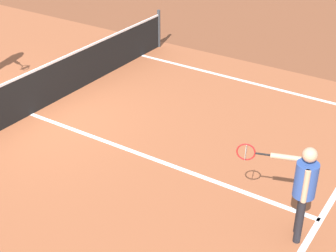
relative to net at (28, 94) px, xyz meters
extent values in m
plane|color=brown|center=(0.00, 0.00, -0.49)|extent=(60.00, 60.00, 0.00)
cube|color=#9E5433|center=(0.00, 0.00, -0.49)|extent=(10.62, 24.40, 0.00)
cube|color=white|center=(0.00, -6.40, -0.49)|extent=(8.22, 0.10, 0.01)
cube|color=white|center=(0.00, -3.20, -0.49)|extent=(0.10, 6.40, 0.01)
cylinder|color=#33383D|center=(4.95, 0.00, 0.04)|extent=(0.09, 0.09, 1.07)
cube|color=black|center=(0.00, 0.00, -0.04)|extent=(9.89, 0.02, 0.91)
cube|color=white|center=(0.00, 0.00, 0.44)|extent=(9.89, 0.03, 0.05)
cylinder|color=black|center=(-0.66, -6.26, -0.11)|extent=(0.11, 0.11, 0.77)
cylinder|color=black|center=(-0.45, -6.19, -0.11)|extent=(0.11, 0.11, 0.77)
cylinder|color=#2D4C99|center=(-0.55, -6.22, 0.55)|extent=(0.32, 0.32, 0.54)
sphere|color=tan|center=(-0.55, -6.22, 0.96)|extent=(0.21, 0.21, 0.21)
cylinder|color=tan|center=(-0.72, -6.28, 0.55)|extent=(0.08, 0.08, 0.52)
cylinder|color=tan|center=(-0.48, -5.92, 0.77)|extent=(0.25, 0.52, 0.08)
cylinder|color=black|center=(-0.60, -5.57, 0.77)|extent=(0.10, 0.22, 0.03)
torus|color=red|center=(-0.68, -5.34, 0.77)|extent=(0.11, 0.27, 0.28)
cylinder|color=silver|center=(-0.68, -5.34, 0.77)|extent=(0.24, 0.08, 0.25)
camera|label=1|loc=(-6.41, -7.76, 4.68)|focal=53.76mm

